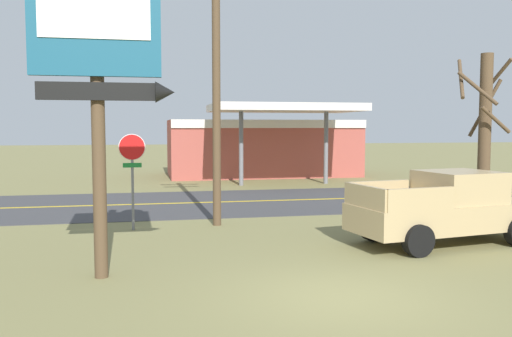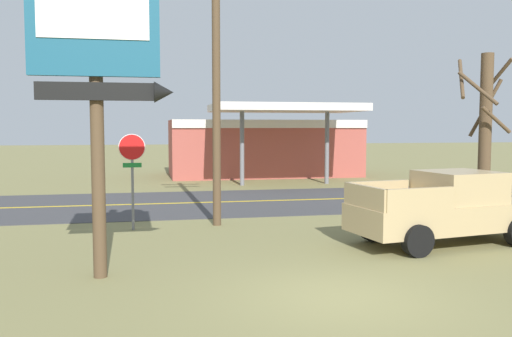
{
  "view_description": "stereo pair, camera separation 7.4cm",
  "coord_description": "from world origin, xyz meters",
  "px_view_note": "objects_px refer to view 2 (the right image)",
  "views": [
    {
      "loc": [
        -3.52,
        -9.22,
        3.16
      ],
      "look_at": [
        0.0,
        8.0,
        1.8
      ],
      "focal_mm": 37.75,
      "sensor_mm": 36.0,
      "label": 1
    },
    {
      "loc": [
        -3.44,
        -9.23,
        3.16
      ],
      "look_at": [
        0.0,
        8.0,
        1.8
      ],
      "focal_mm": 37.75,
      "sensor_mm": 36.0,
      "label": 2
    }
  ],
  "objects_px": {
    "motel_sign": "(98,60)",
    "stop_sign": "(132,164)",
    "pickup_tan_parked_on_lawn": "(447,208)",
    "bare_tree": "(485,133)",
    "utility_pole": "(216,66)",
    "gas_station": "(264,146)"
  },
  "relations": [
    {
      "from": "motel_sign",
      "to": "stop_sign",
      "type": "relative_size",
      "value": 2.25
    },
    {
      "from": "pickup_tan_parked_on_lawn",
      "to": "motel_sign",
      "type": "bearing_deg",
      "value": -169.22
    },
    {
      "from": "bare_tree",
      "to": "pickup_tan_parked_on_lawn",
      "type": "height_order",
      "value": "bare_tree"
    },
    {
      "from": "motel_sign",
      "to": "utility_pole",
      "type": "relative_size",
      "value": 0.7
    },
    {
      "from": "utility_pole",
      "to": "motel_sign",
      "type": "bearing_deg",
      "value": -118.84
    },
    {
      "from": "motel_sign",
      "to": "bare_tree",
      "type": "distance_m",
      "value": 12.69
    },
    {
      "from": "utility_pole",
      "to": "stop_sign",
      "type": "bearing_deg",
      "value": -173.3
    },
    {
      "from": "gas_station",
      "to": "pickup_tan_parked_on_lawn",
      "type": "distance_m",
      "value": 21.12
    },
    {
      "from": "motel_sign",
      "to": "stop_sign",
      "type": "distance_m",
      "value": 5.89
    },
    {
      "from": "utility_pole",
      "to": "gas_station",
      "type": "xyz_separation_m",
      "value": [
        5.21,
        17.15,
        -3.15
      ]
    },
    {
      "from": "stop_sign",
      "to": "utility_pole",
      "type": "distance_m",
      "value": 4.05
    },
    {
      "from": "bare_tree",
      "to": "pickup_tan_parked_on_lawn",
      "type": "bearing_deg",
      "value": -137.03
    },
    {
      "from": "bare_tree",
      "to": "pickup_tan_parked_on_lawn",
      "type": "xyz_separation_m",
      "value": [
        -2.94,
        -2.74,
        -1.99
      ]
    },
    {
      "from": "bare_tree",
      "to": "gas_station",
      "type": "bearing_deg",
      "value": 100.72
    },
    {
      "from": "stop_sign",
      "to": "bare_tree",
      "type": "height_order",
      "value": "bare_tree"
    },
    {
      "from": "utility_pole",
      "to": "bare_tree",
      "type": "xyz_separation_m",
      "value": [
        8.69,
        -1.21,
        -2.13
      ]
    },
    {
      "from": "motel_sign",
      "to": "bare_tree",
      "type": "relative_size",
      "value": 1.19
    },
    {
      "from": "stop_sign",
      "to": "motel_sign",
      "type": "bearing_deg",
      "value": -95.09
    },
    {
      "from": "motel_sign",
      "to": "pickup_tan_parked_on_lawn",
      "type": "relative_size",
      "value": 1.22
    },
    {
      "from": "motel_sign",
      "to": "utility_pole",
      "type": "height_order",
      "value": "utility_pole"
    },
    {
      "from": "gas_station",
      "to": "stop_sign",
      "type": "bearing_deg",
      "value": -114.19
    },
    {
      "from": "stop_sign",
      "to": "utility_pole",
      "type": "height_order",
      "value": "utility_pole"
    }
  ]
}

